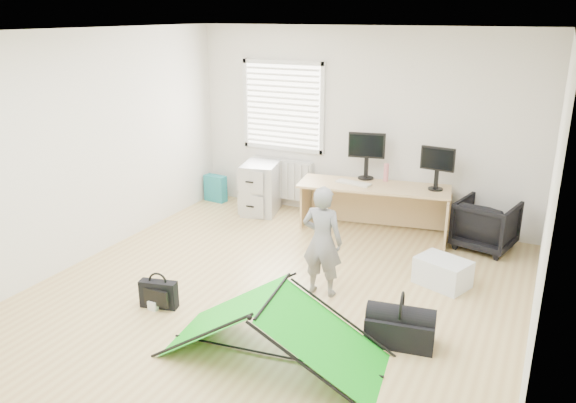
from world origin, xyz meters
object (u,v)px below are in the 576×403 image
at_px(desk, 373,209).
at_px(filing_cabinet, 261,188).
at_px(office_chair, 486,225).
at_px(monitor_left, 366,162).
at_px(kite, 273,326).
at_px(duffel_bag, 400,330).
at_px(storage_crate, 443,272).
at_px(thermos, 386,172).
at_px(person, 322,241).
at_px(laptop_bag, 159,294).
at_px(monitor_right, 437,174).

distance_m(desk, filing_cabinet, 1.76).
bearing_deg(office_chair, monitor_left, 8.96).
height_order(kite, duffel_bag, kite).
relative_size(storage_crate, duffel_bag, 0.89).
distance_m(filing_cabinet, duffel_bag, 3.83).
xyz_separation_m(desk, thermos, (0.08, 0.26, 0.46)).
distance_m(desk, person, 1.92).
bearing_deg(duffel_bag, filing_cabinet, 129.25).
bearing_deg(laptop_bag, monitor_right, 42.38).
xyz_separation_m(monitor_left, kite, (0.32, -3.42, -0.62)).
relative_size(monitor_left, duffel_bag, 0.81).
xyz_separation_m(thermos, duffel_bag, (0.97, -2.74, -0.67)).
bearing_deg(monitor_left, office_chair, -15.73).
height_order(kite, laptop_bag, kite).
height_order(desk, monitor_right, monitor_right).
distance_m(office_chair, kite, 3.56).
bearing_deg(desk, kite, -97.26).
distance_m(thermos, person, 2.17).
distance_m(monitor_right, kite, 3.45).
height_order(office_chair, kite, office_chair).
xyz_separation_m(filing_cabinet, storage_crate, (2.94, -1.24, -0.23)).
bearing_deg(monitor_left, thermos, -10.58).
bearing_deg(office_chair, kite, 81.39).
distance_m(filing_cabinet, person, 2.70).
bearing_deg(office_chair, duffel_bag, 94.77).
bearing_deg(monitor_left, laptop_bag, -121.17).
height_order(monitor_left, monitor_right, monitor_left).
relative_size(office_chair, laptop_bag, 1.81).
distance_m(monitor_right, storage_crate, 1.55).
bearing_deg(thermos, desk, -108.18).
relative_size(office_chair, person, 0.58).
bearing_deg(duffel_bag, monitor_right, 87.73).
xyz_separation_m(monitor_right, person, (-0.73, -2.06, -0.29)).
relative_size(filing_cabinet, office_chair, 1.09).
bearing_deg(laptop_bag, monitor_left, 57.17).
bearing_deg(filing_cabinet, monitor_left, -7.32).
bearing_deg(storage_crate, person, -146.42).
bearing_deg(filing_cabinet, monitor_right, -11.66).
bearing_deg(storage_crate, office_chair, 77.93).
xyz_separation_m(monitor_left, office_chair, (1.65, -0.12, -0.60)).
xyz_separation_m(desk, office_chair, (1.45, 0.13, -0.02)).
height_order(monitor_left, thermos, monitor_left).
distance_m(office_chair, person, 2.48).
bearing_deg(thermos, filing_cabinet, -174.88).
height_order(monitor_right, kite, monitor_right).
bearing_deg(office_chair, monitor_right, 10.60).
relative_size(monitor_left, laptop_bag, 1.29).
height_order(filing_cabinet, monitor_left, monitor_left).
bearing_deg(person, kite, 92.01).
distance_m(monitor_right, thermos, 0.70).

